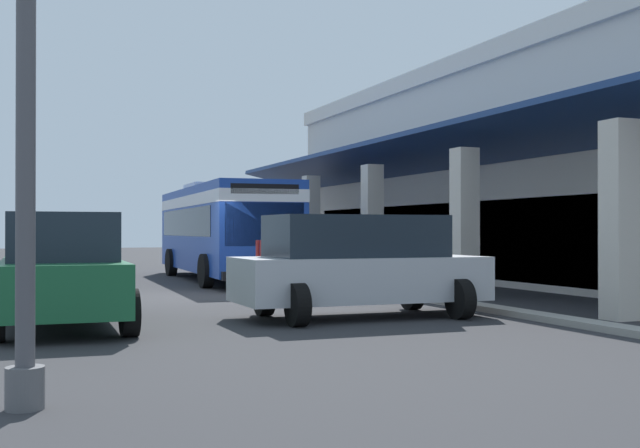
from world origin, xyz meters
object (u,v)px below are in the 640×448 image
at_px(transit_bus, 222,225).
at_px(potted_palm, 286,251).
at_px(parked_suv_green, 61,269).
at_px(parked_suv_silver, 359,265).
at_px(pedestrian, 270,262).

bearing_deg(transit_bus, potted_palm, 143.36).
relative_size(parked_suv_green, parked_suv_silver, 1.01).
bearing_deg(transit_bus, parked_suv_green, -26.23).
relative_size(transit_bus, parked_suv_silver, 2.35).
relative_size(transit_bus, pedestrian, 6.75).
xyz_separation_m(pedestrian, potted_palm, (-14.22, 5.25, -0.13)).
bearing_deg(potted_palm, transit_bus, -36.64).
bearing_deg(potted_palm, pedestrian, -20.26).
relative_size(parked_suv_green, pedestrian, 2.90).
relative_size(transit_bus, potted_palm, 3.69).
height_order(transit_bus, parked_suv_silver, transit_bus).
distance_m(parked_suv_green, pedestrian, 6.00).
xyz_separation_m(parked_suv_green, potted_palm, (-17.68, 10.14, -0.21)).
bearing_deg(parked_suv_silver, pedestrian, -172.09).
distance_m(transit_bus, parked_suv_silver, 12.48).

